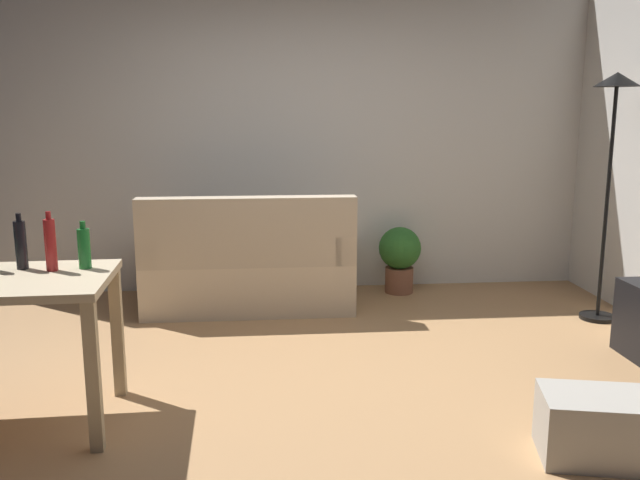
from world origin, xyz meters
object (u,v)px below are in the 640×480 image
at_px(bottle_dark, 21,244).
at_px(storage_box, 595,427).
at_px(couch, 249,269).
at_px(potted_plant, 400,255).
at_px(bottle_red, 50,244).
at_px(torchiere_lamp, 613,129).
at_px(bottle_green, 84,248).

bearing_deg(bottle_dark, storage_box, -15.49).
xyz_separation_m(couch, potted_plant, (1.28, 0.31, 0.02)).
height_order(potted_plant, bottle_red, bottle_red).
bearing_deg(bottle_red, torchiere_lamp, 19.36).
height_order(bottle_dark, bottle_red, bottle_red).
bearing_deg(bottle_green, couch, 65.88).
bearing_deg(storage_box, couch, 122.41).
distance_m(couch, bottle_green, 2.02).
xyz_separation_m(storage_box, bottle_dark, (-2.69, 0.75, 0.74)).
bearing_deg(bottle_green, torchiere_lamp, 19.59).
bearing_deg(potted_plant, storage_box, -83.77).
bearing_deg(bottle_green, bottle_red, -166.06).
xyz_separation_m(potted_plant, bottle_green, (-2.07, -2.08, 0.54)).
xyz_separation_m(couch, torchiere_lamp, (2.62, -0.55, 1.10)).
relative_size(bottle_red, bottle_green, 1.23).
relative_size(potted_plant, storage_box, 1.19).
height_order(bottle_red, bottle_green, bottle_red).
xyz_separation_m(storage_box, bottle_green, (-2.38, 0.73, 0.72)).
distance_m(torchiere_lamp, bottle_dark, 3.95).
xyz_separation_m(couch, storage_box, (1.59, -2.50, -0.16)).
bearing_deg(bottle_red, bottle_dark, 161.70).
height_order(couch, torchiere_lamp, torchiere_lamp).
bearing_deg(torchiere_lamp, bottle_green, -160.41).
relative_size(bottle_dark, bottle_red, 0.95).
distance_m(storage_box, bottle_dark, 2.89).
xyz_separation_m(bottle_dark, bottle_red, (0.16, -0.05, 0.01)).
bearing_deg(bottle_red, potted_plant, 43.62).
relative_size(torchiere_lamp, bottle_green, 7.46).
height_order(storage_box, bottle_green, bottle_green).
relative_size(storage_box, bottle_dark, 1.69).
bearing_deg(bottle_dark, potted_plant, 40.90).
bearing_deg(storage_box, bottle_green, 162.93).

